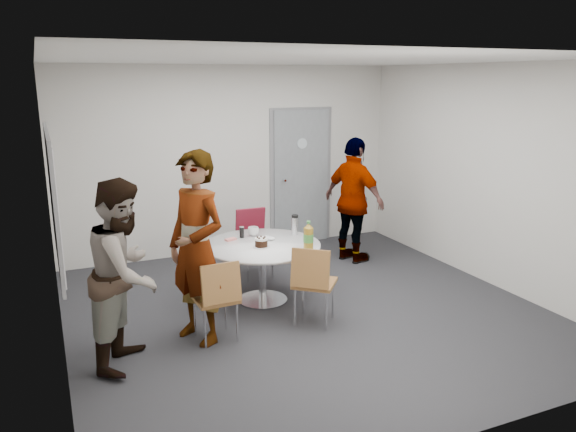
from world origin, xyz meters
name	(u,v)px	position (x,y,z in m)	size (l,w,h in m)	color
floor	(305,311)	(0.00, 0.00, 0.00)	(5.00, 5.00, 0.00)	black
ceiling	(307,59)	(0.00, 0.00, 2.70)	(5.00, 5.00, 0.00)	silver
wall_back	(232,160)	(0.00, 2.50, 1.35)	(5.00, 5.00, 0.00)	beige
wall_left	(51,215)	(-2.50, 0.00, 1.35)	(5.00, 5.00, 0.00)	beige
wall_right	(489,176)	(2.50, 0.00, 1.35)	(5.00, 5.00, 0.00)	beige
wall_front	(470,261)	(0.00, -2.50, 1.35)	(5.00, 5.00, 0.00)	beige
door	(301,177)	(1.10, 2.48, 1.03)	(1.02, 0.17, 2.12)	slate
whiteboard	(54,199)	(-2.46, 0.20, 1.45)	(0.04, 1.90, 1.25)	slate
table	(265,251)	(-0.30, 0.44, 0.60)	(1.33, 1.33, 1.02)	white
chair_near_left	(218,293)	(-1.10, -0.35, 0.51)	(0.42, 0.45, 0.84)	brown
chair_near_right	(313,278)	(-0.10, -0.38, 0.53)	(0.60, 0.60, 0.86)	brown
chair_far	(253,235)	(-0.10, 1.36, 0.53)	(0.42, 0.46, 0.87)	maroon
person_main	(197,248)	(-1.25, -0.19, 0.94)	(0.69, 0.45, 1.88)	#A5C6EA
person_left	(125,273)	(-1.95, -0.38, 0.85)	(0.83, 0.64, 1.70)	white
person_right	(354,201)	(1.37, 1.31, 0.87)	(1.02, 0.42, 1.74)	black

